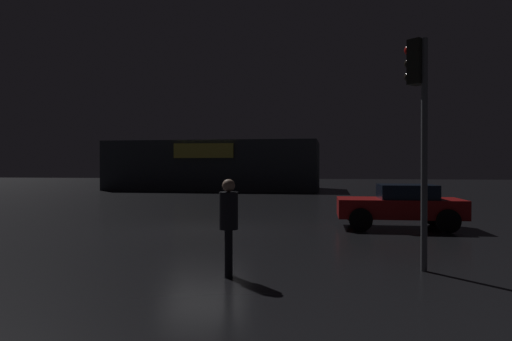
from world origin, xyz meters
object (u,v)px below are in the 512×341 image
Objects in this scene: store_building at (216,166)px; car_near at (400,205)px; pedestrian at (229,220)px; traffic_signal_main at (419,99)px.

store_building is 4.48× the size of car_near.
car_near is at bearing 61.30° from pedestrian.
pedestrian is (-4.01, -7.32, 0.28)m from car_near.
store_building is 26.87m from car_near.
pedestrian is (8.07, -31.28, -1.02)m from store_building.
store_building reaches higher than pedestrian.
pedestrian is (-3.47, -1.10, -2.25)m from traffic_signal_main.
car_near is (12.08, -23.96, -1.30)m from store_building.
traffic_signal_main is 2.51× the size of pedestrian.
pedestrian reaches higher than car_near.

